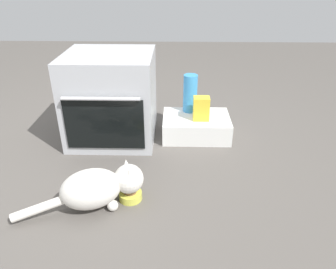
# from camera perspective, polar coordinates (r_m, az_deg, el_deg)

# --- Properties ---
(ground) EXTENTS (8.00, 8.00, 0.00)m
(ground) POSITION_cam_1_polar(r_m,az_deg,el_deg) (2.21, -12.80, -6.03)
(ground) COLOR #56514C
(oven) EXTENTS (0.64, 0.64, 0.66)m
(oven) POSITION_cam_1_polar(r_m,az_deg,el_deg) (2.46, -10.07, 6.52)
(oven) COLOR #B7BABF
(oven) RESTS_ON ground
(pantry_cabinet) EXTENTS (0.52, 0.38, 0.16)m
(pantry_cabinet) POSITION_cam_1_polar(r_m,az_deg,el_deg) (2.54, 5.02, 1.50)
(pantry_cabinet) COLOR white
(pantry_cabinet) RESTS_ON ground
(food_bowl) EXTENTS (0.13, 0.13, 0.08)m
(food_bowl) POSITION_cam_1_polar(r_m,az_deg,el_deg) (1.91, -6.72, -10.62)
(food_bowl) COLOR #D1D14C
(food_bowl) RESTS_ON ground
(cat) EXTENTS (0.69, 0.34, 0.24)m
(cat) POSITION_cam_1_polar(r_m,az_deg,el_deg) (1.83, -12.26, -9.16)
(cat) COLOR silver
(cat) RESTS_ON ground
(snack_bag) EXTENTS (0.12, 0.09, 0.18)m
(snack_bag) POSITION_cam_1_polar(r_m,az_deg,el_deg) (2.43, 5.95, 4.63)
(snack_bag) COLOR yellow
(snack_bag) RESTS_ON pantry_cabinet
(water_bottle) EXTENTS (0.11, 0.11, 0.30)m
(water_bottle) POSITION_cam_1_polar(r_m,az_deg,el_deg) (2.55, 3.98, 7.32)
(water_bottle) COLOR #388CD1
(water_bottle) RESTS_ON pantry_cabinet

